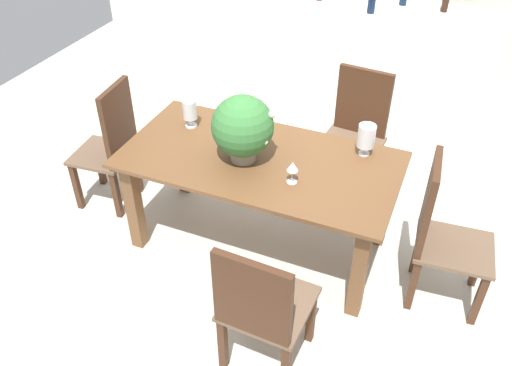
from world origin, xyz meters
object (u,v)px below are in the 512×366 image
at_px(chair_near_right, 261,307).
at_px(wine_glass, 293,167).
at_px(crystal_vase_center_near, 190,111).
at_px(wine_bottle_dark, 446,0).
at_px(chair_far_right, 356,128).
at_px(chair_head_end, 112,143).
at_px(kitchen_counter, 393,60).
at_px(wine_bottle_amber, 372,3).
at_px(crystal_vase_left, 366,137).
at_px(flower_centerpiece, 243,127).
at_px(chair_foot_end, 440,230).
at_px(dining_table, 260,175).

relative_size(chair_near_right, wine_glass, 6.28).
height_order(crystal_vase_center_near, wine_bottle_dark, wine_bottle_dark).
xyz_separation_m(chair_far_right, chair_head_end, (-1.59, -0.94, 0.01)).
bearing_deg(crystal_vase_center_near, kitchen_counter, 65.46).
bearing_deg(wine_bottle_amber, chair_far_right, -79.04).
xyz_separation_m(crystal_vase_left, wine_glass, (-0.33, -0.46, -0.02)).
xyz_separation_m(crystal_vase_center_near, wine_bottle_amber, (0.76, 2.00, 0.21)).
distance_m(crystal_vase_left, wine_bottle_dark, 2.18).
bearing_deg(crystal_vase_center_near, flower_centerpiece, -24.24).
distance_m(crystal_vase_center_near, kitchen_counter, 2.44).
xyz_separation_m(chair_head_end, wine_bottle_dark, (1.95, 2.46, 0.54)).
height_order(chair_near_right, kitchen_counter, kitchen_counter).
height_order(wine_glass, wine_bottle_amber, wine_bottle_amber).
relative_size(chair_foot_end, chair_head_end, 0.99).
bearing_deg(wine_bottle_dark, flower_centerpiece, -109.02).
xyz_separation_m(crystal_vase_center_near, wine_bottle_dark, (1.37, 2.30, 0.23)).
height_order(chair_head_end, wine_bottle_dark, wine_bottle_dark).
relative_size(chair_head_end, wine_bottle_amber, 4.16).
xyz_separation_m(chair_foot_end, flower_centerpiece, (-1.26, -0.04, 0.44)).
bearing_deg(kitchen_counter, dining_table, -99.84).
bearing_deg(chair_head_end, crystal_vase_center_near, 100.64).
height_order(dining_table, wine_bottle_amber, wine_bottle_amber).
height_order(flower_centerpiece, wine_glass, flower_centerpiece).
bearing_deg(chair_foot_end, dining_table, 84.85).
bearing_deg(crystal_vase_left, crystal_vase_center_near, -173.74).
bearing_deg(flower_centerpiece, dining_table, 28.24).
height_order(crystal_vase_center_near, kitchen_counter, kitchen_counter).
distance_m(kitchen_counter, wine_bottle_dark, 0.71).
xyz_separation_m(kitchen_counter, wine_bottle_dark, (0.36, 0.10, 0.60)).
bearing_deg(crystal_vase_left, chair_head_end, -170.56).
bearing_deg(chair_foot_end, chair_near_right, 135.64).
bearing_deg(wine_bottle_amber, chair_head_end, -121.89).
xyz_separation_m(chair_foot_end, chair_head_end, (-2.35, 0.02, 0.01)).
height_order(chair_foot_end, flower_centerpiece, flower_centerpiece).
bearing_deg(kitchen_counter, wine_bottle_dark, 15.09).
bearing_deg(chair_near_right, chair_head_end, -28.73).
xyz_separation_m(chair_head_end, kitchen_counter, (1.59, 2.36, -0.05)).
bearing_deg(wine_bottle_dark, wine_bottle_amber, -154.10).
relative_size(crystal_vase_left, wine_bottle_amber, 0.88).
bearing_deg(dining_table, chair_foot_end, -0.44).
bearing_deg(chair_far_right, wine_glass, -91.88).
height_order(chair_near_right, wine_bottle_amber, wine_bottle_amber).
xyz_separation_m(dining_table, chair_near_right, (0.40, -0.94, -0.09)).
height_order(chair_foot_end, crystal_vase_left, chair_foot_end).
relative_size(flower_centerpiece, wine_bottle_amber, 1.80).
xyz_separation_m(chair_far_right, wine_bottle_amber, (-0.24, 1.23, 0.54)).
bearing_deg(crystal_vase_center_near, chair_far_right, 37.52).
bearing_deg(chair_near_right, crystal_vase_center_near, -46.03).
bearing_deg(kitchen_counter, chair_near_right, -90.24).
relative_size(crystal_vase_center_near, wine_bottle_dark, 0.78).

